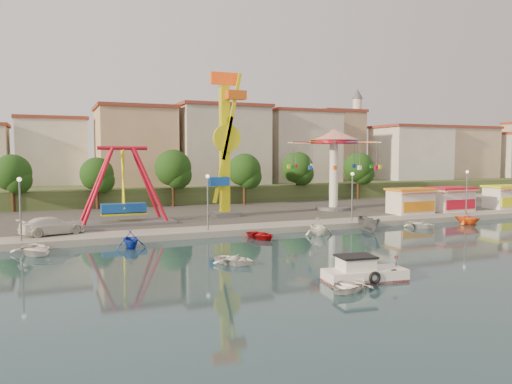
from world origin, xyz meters
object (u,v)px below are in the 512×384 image
pirate_ship_ride (123,187)px  cabin_motorboat (363,274)px  wave_swinger (334,151)px  van (52,226)px  kamikaze_tower (226,147)px  rowboat_a (235,260)px

pirate_ship_ride → cabin_motorboat: size_ratio=1.92×
wave_swinger → van: 35.33m
pirate_ship_ride → van: 9.02m
pirate_ship_ride → wave_swinger: size_ratio=0.86×
pirate_ship_ride → kamikaze_tower: 12.74m
cabin_motorboat → rowboat_a: size_ratio=1.65×
cabin_motorboat → wave_swinger: bearing=67.9°
pirate_ship_ride → van: (-6.90, -4.97, -2.99)m
pirate_ship_ride → cabin_motorboat: pirate_ship_ride is taller
pirate_ship_ride → van: bearing=-144.2°
rowboat_a → wave_swinger: bearing=10.8°
pirate_ship_ride → rowboat_a: pirate_ship_ride is taller
pirate_ship_ride → rowboat_a: size_ratio=3.17×
kamikaze_tower → pirate_ship_ride: bearing=-171.0°
pirate_ship_ride → rowboat_a: (4.94, -19.97, -4.07)m
wave_swinger → rowboat_a: size_ratio=3.67×
kamikaze_tower → rowboat_a: (-6.94, -21.84, -8.27)m
pirate_ship_ride → cabin_motorboat: (10.51, -27.48, -3.92)m
pirate_ship_ride → wave_swinger: bearing=6.2°
pirate_ship_ride → kamikaze_tower: (11.88, 1.88, 4.21)m
pirate_ship_ride → van: pirate_ship_ride is taller
kamikaze_tower → cabin_motorboat: (-1.37, -29.36, -8.13)m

